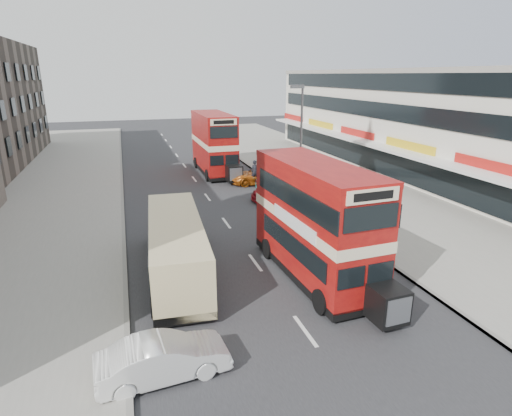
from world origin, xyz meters
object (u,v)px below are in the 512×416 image
object	(u,v)px
coach	(176,245)
pedestrian_near	(342,191)
street_lamp	(300,133)
cyclist	(255,178)
car_right_a	(285,190)
bus_main	(316,221)
car_left_front	(163,358)
car_right_b	(259,176)
bus_second	(214,143)

from	to	relation	value
coach	pedestrian_near	size ratio (longest dim) A/B	4.82
street_lamp	cyclist	xyz separation A→B (m)	(-2.16, 3.94, -4.02)
street_lamp	coach	bearing A→B (deg)	-135.64
car_right_a	pedestrian_near	world-z (taller)	pedestrian_near
street_lamp	bus_main	xyz separation A→B (m)	(-4.40, -12.12, -2.13)
bus_main	car_left_front	size ratio (longest dim) A/B	2.31
cyclist	street_lamp	bearing A→B (deg)	-57.27
street_lamp	coach	distance (m)	14.76
car_left_front	cyclist	distance (m)	22.86
car_right_a	car_right_b	size ratio (longest dim) A/B	1.05
car_left_front	car_right_b	distance (m)	23.90
street_lamp	car_right_b	xyz separation A→B (m)	(-1.52, 4.79, -4.10)
car_right_a	coach	bearing A→B (deg)	-49.32
cyclist	car_left_front	bearing A→B (deg)	-110.36
car_left_front	pedestrian_near	distance (m)	19.47
car_right_a	pedestrian_near	distance (m)	4.14
bus_second	bus_main	bearing A→B (deg)	89.45
car_right_b	pedestrian_near	world-z (taller)	pedestrian_near
bus_main	coach	size ratio (longest dim) A/B	1.00
car_right_a	bus_second	bearing A→B (deg)	-169.62
street_lamp	bus_second	distance (m)	10.99
bus_second	car_left_front	distance (m)	27.89
car_right_b	bus_main	bearing A→B (deg)	-3.86
pedestrian_near	cyclist	distance (m)	8.03
coach	pedestrian_near	bearing A→B (deg)	33.80
coach	cyclist	xyz separation A→B (m)	(8.11, 13.99, -0.66)
bus_main	car_right_b	distance (m)	17.27
bus_main	cyclist	xyz separation A→B (m)	(2.24, 16.06, -1.90)
car_left_front	street_lamp	bearing A→B (deg)	-39.52
coach	car_right_a	world-z (taller)	coach
street_lamp	bus_main	distance (m)	13.07
bus_second	cyclist	world-z (taller)	bus_second
bus_main	car_right_b	xyz separation A→B (m)	(2.88, 16.91, -1.98)
car_right_b	pedestrian_near	xyz separation A→B (m)	(3.51, -7.72, 0.43)
bus_second	car_left_front	bearing A→B (deg)	74.58
pedestrian_near	cyclist	xyz separation A→B (m)	(-4.15, 6.87, -0.35)
bus_second	car_right_a	bearing A→B (deg)	106.57
bus_main	pedestrian_near	distance (m)	11.30
coach	car_right_a	distance (m)	13.36
bus_second	car_right_b	world-z (taller)	bus_second
coach	car_right_b	size ratio (longest dim) A/B	1.88
car_left_front	car_right_a	distance (m)	19.60
cyclist	bus_main	bearing A→B (deg)	-93.99
bus_main	car_left_front	bearing A→B (deg)	30.78
bus_second	car_left_front	size ratio (longest dim) A/B	2.41
bus_main	street_lamp	bearing A→B (deg)	-112.84
coach	car_right_a	bearing A→B (deg)	50.69
car_left_front	car_right_b	bearing A→B (deg)	-29.98
bus_second	car_right_a	world-z (taller)	bus_second
bus_main	bus_second	distance (m)	22.06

